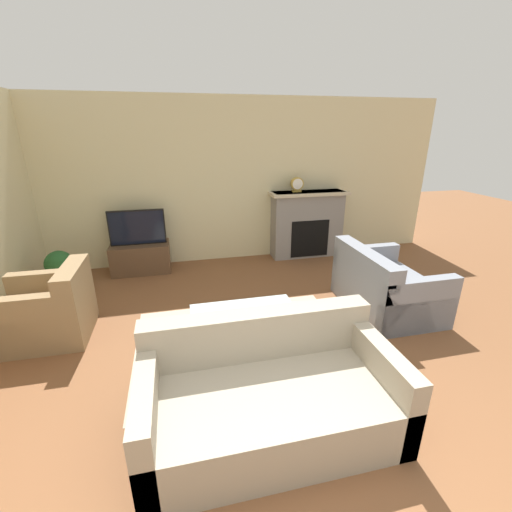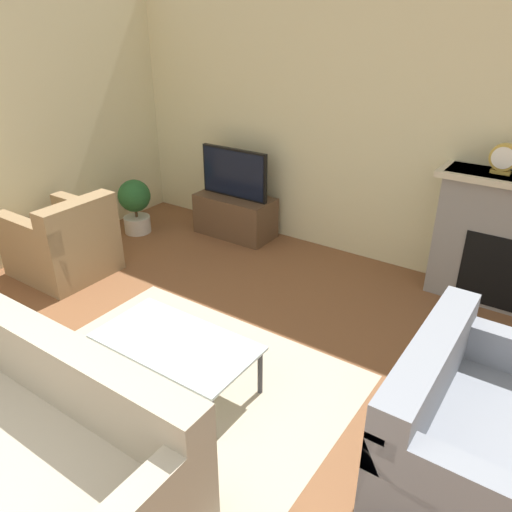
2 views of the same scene
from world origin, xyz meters
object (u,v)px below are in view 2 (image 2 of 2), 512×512
couch_sectional (26,458)px  mantel_clock (503,158)px  tv (234,173)px  coffee_table (176,345)px  armchair_by_window (64,246)px  couch_loveseat (477,440)px  potted_plant (135,203)px

couch_sectional → mantel_clock: bearing=67.8°
tv → coffee_table: (1.24, -2.34, -0.40)m
armchair_by_window → coffee_table: size_ratio=0.80×
couch_sectional → coffee_table: (0.04, 1.12, 0.06)m
couch_loveseat → couch_sectional: bearing=127.3°
potted_plant → mantel_clock: mantel_clock is taller
couch_loveseat → coffee_table: 1.92m
couch_loveseat → armchair_by_window: bearing=86.1°
coffee_table → potted_plant: bearing=142.2°
tv → couch_loveseat: 3.74m
tv → couch_loveseat: tv is taller
couch_sectional → armchair_by_window: 2.67m
armchair_by_window → mantel_clock: size_ratio=3.56×
couch_sectional → couch_loveseat: 2.42m
couch_sectional → couch_loveseat: size_ratio=1.46×
armchair_by_window → couch_loveseat: bearing=86.3°
tv → coffee_table: tv is taller
armchair_by_window → mantel_clock: (3.49, 1.85, 1.00)m
couch_loveseat → tv: bearing=57.6°
couch_sectional → mantel_clock: (1.46, 3.58, 1.02)m
coffee_table → potted_plant: potted_plant is taller
couch_loveseat → coffee_table: bearing=100.5°
coffee_table → tv: bearing=117.9°
couch_loveseat → armchair_by_window: (-3.96, 0.27, 0.01)m
potted_plant → couch_loveseat: bearing=-18.6°
tv → mantel_clock: bearing=2.8°
armchair_by_window → mantel_clock: 4.08m
armchair_by_window → couch_sectional: bearing=49.6°
couch_loveseat → coffee_table: couch_loveseat is taller
couch_loveseat → potted_plant: bearing=71.4°
potted_plant → coffee_table: bearing=-37.8°
coffee_table → potted_plant: 2.84m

